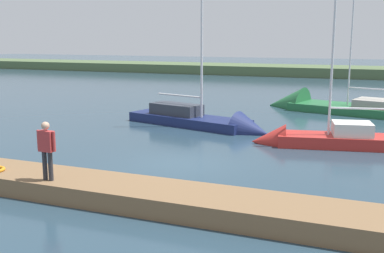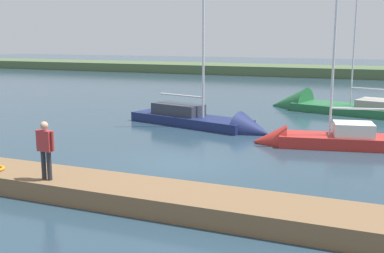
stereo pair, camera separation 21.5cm
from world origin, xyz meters
name	(u,v)px [view 1 (the left image)]	position (x,y,z in m)	size (l,w,h in m)	color
ground_plane	(180,164)	(0.00, 0.00, 0.00)	(200.00, 200.00, 0.00)	#263D4C
far_shoreline	(322,76)	(0.00, -46.00, 0.00)	(180.00, 8.00, 2.40)	#4C603D
dock_pier	(119,192)	(0.00, 4.55, 0.28)	(22.62, 1.96, 0.57)	brown
sailboat_mid_channel	(206,124)	(1.63, -7.37, 0.19)	(8.81, 4.18, 10.39)	navy
sailboat_far_left	(321,142)	(-4.67, -5.12, 0.17)	(7.11, 2.98, 7.32)	#B22823
sailboat_behind_pier	(328,109)	(-3.89, -15.79, 0.11)	(11.17, 5.46, 10.95)	#236638
person_on_dock	(47,146)	(2.10, 5.09, 1.60)	(0.67, 0.24, 1.77)	#28282D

